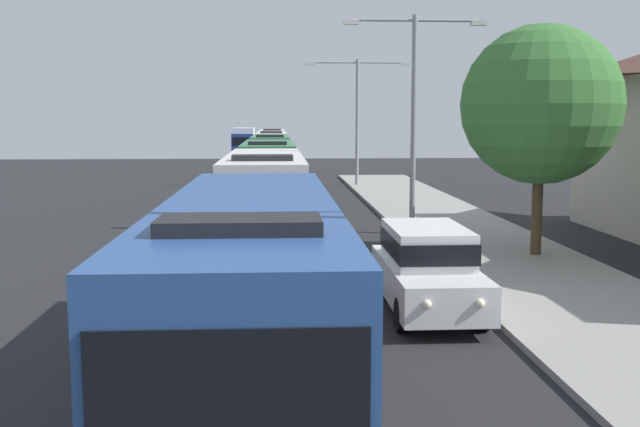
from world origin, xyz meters
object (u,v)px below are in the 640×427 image
bus_second_in_line (265,196)px  roadside_tree (541,105)px  bus_fourth_in_line (271,156)px  streetlamp_far (357,107)px  streetlamp_mid (414,100)px  bus_middle (269,170)px  bus_tail_end (272,143)px  box_truck_oncoming (243,141)px  bus_lead (251,288)px  white_suv (427,266)px  bus_rear (272,148)px

bus_second_in_line → roadside_tree: size_ratio=1.54×
bus_second_in_line → bus_fourth_in_line: (0.00, 25.81, 0.00)m
bus_second_in_line → streetlamp_far: (5.40, 21.19, 3.23)m
bus_second_in_line → streetlamp_mid: (5.40, 2.33, 3.21)m
bus_second_in_line → bus_middle: bearing=90.0°
bus_second_in_line → streetlamp_far: streetlamp_far is taller
bus_fourth_in_line → bus_tail_end: size_ratio=0.94×
roadside_tree → box_truck_oncoming: bearing=100.5°
bus_middle → roadside_tree: bearing=-61.7°
bus_middle → roadside_tree: (8.25, -15.32, 2.96)m
roadside_tree → bus_lead: bearing=-127.7°
white_suv → box_truck_oncoming: size_ratio=0.66×
box_truck_oncoming → streetlamp_mid: streetlamp_mid is taller
bus_lead → bus_tail_end: 65.00m
bus_lead → streetlamp_mid: bearing=71.2°
bus_rear → roadside_tree: bearing=-78.7°
bus_lead → white_suv: size_ratio=2.17×
bus_middle → bus_lead: bearing=-90.0°
white_suv → roadside_tree: 8.27m
streetlamp_mid → streetlamp_far: size_ratio=1.01×
roadside_tree → streetlamp_mid: bearing=119.0°
bus_lead → bus_tail_end: same height
bus_rear → streetlamp_far: size_ratio=1.39×
white_suv → bus_middle: bearing=99.9°
streetlamp_mid → box_truck_oncoming: bearing=98.6°
bus_middle → streetlamp_far: bearing=58.2°
streetlamp_mid → bus_middle: bearing=118.0°
bus_rear → roadside_tree: size_ratio=1.55×
bus_second_in_line → bus_fourth_in_line: same height
bus_rear → white_suv: bearing=-85.5°
bus_second_in_line → bus_fourth_in_line: size_ratio=0.96×
bus_fourth_in_line → box_truck_oncoming: (-3.30, 33.79, 0.01)m
bus_middle → white_suv: (3.70, -21.19, -0.66)m
box_truck_oncoming → bus_rear: bearing=-81.1°
bus_fourth_in_line → box_truck_oncoming: 33.95m
box_truck_oncoming → bus_fourth_in_line: bearing=-84.4°
bus_fourth_in_line → box_truck_oncoming: bus_fourth_in_line is taller
bus_tail_end → bus_middle: bearing=-90.0°
bus_second_in_line → white_suv: 9.48m
white_suv → streetlamp_far: 30.20m
white_suv → bus_lead: bearing=-127.7°
streetlamp_mid → white_suv: bearing=-98.8°
box_truck_oncoming → roadside_tree: size_ratio=1.08×
white_suv → roadside_tree: size_ratio=0.72×
bus_lead → bus_tail_end: size_ratio=0.92×
bus_rear → bus_tail_end: 12.90m
bus_lead → bus_second_in_line: bearing=90.0°
bus_tail_end → roadside_tree: roadside_tree is taller
white_suv → streetlamp_mid: bearing=81.2°
bus_fourth_in_line → white_suv: (3.70, -34.51, -0.66)m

